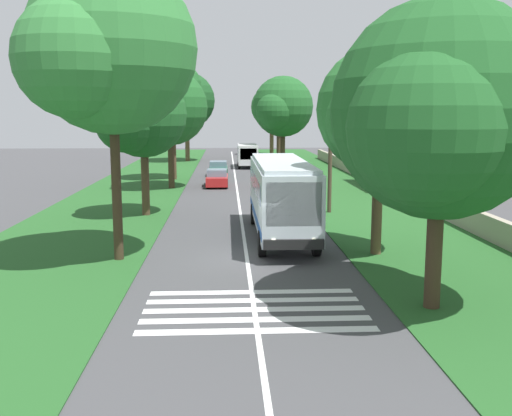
% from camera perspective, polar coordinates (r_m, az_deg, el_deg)
% --- Properties ---
extents(ground, '(160.00, 160.00, 0.00)m').
position_cam_1_polar(ground, '(24.54, -0.87, -4.94)').
color(ground, '#424244').
extents(grass_verge_left, '(120.00, 8.00, 0.04)m').
position_cam_1_polar(grass_verge_left, '(39.93, -13.49, 0.30)').
color(grass_verge_left, '#235623').
rests_on(grass_verge_left, ground).
extents(grass_verge_right, '(120.00, 8.00, 0.04)m').
position_cam_1_polar(grass_verge_right, '(40.27, 10.11, 0.49)').
color(grass_verge_right, '#235623').
rests_on(grass_verge_right, ground).
extents(centre_line, '(110.00, 0.16, 0.01)m').
position_cam_1_polar(centre_line, '(39.25, -1.64, 0.38)').
color(centre_line, silver).
rests_on(centre_line, ground).
extents(coach_bus, '(11.16, 2.62, 3.73)m').
position_cam_1_polar(coach_bus, '(28.53, 2.43, 1.43)').
color(coach_bus, silver).
rests_on(coach_bus, ground).
extents(zebra_crossing, '(4.05, 6.80, 0.01)m').
position_cam_1_polar(zebra_crossing, '(18.40, -0.17, -9.76)').
color(zebra_crossing, silver).
rests_on(zebra_crossing, ground).
extents(trailing_car_0, '(4.30, 1.78, 1.43)m').
position_cam_1_polar(trailing_car_0, '(48.83, -3.78, 2.86)').
color(trailing_car_0, '#B21E1E').
rests_on(trailing_car_0, ground).
extents(trailing_car_1, '(4.30, 1.78, 1.43)m').
position_cam_1_polar(trailing_car_1, '(57.20, -3.65, 3.78)').
color(trailing_car_1, '#145933').
rests_on(trailing_car_1, ground).
extents(trailing_minibus_0, '(6.00, 2.14, 2.53)m').
position_cam_1_polar(trailing_minibus_0, '(66.14, -0.84, 5.28)').
color(trailing_minibus_0, silver).
rests_on(trailing_minibus_0, ground).
extents(roadside_tree_left_0, '(8.33, 7.08, 11.02)m').
position_cam_1_polar(roadside_tree_left_0, '(74.65, -6.92, 10.11)').
color(roadside_tree_left_0, brown).
rests_on(roadside_tree_left_0, grass_verge_left).
extents(roadside_tree_left_1, '(7.27, 5.93, 9.35)m').
position_cam_1_polar(roadside_tree_left_1, '(47.60, -8.51, 9.35)').
color(roadside_tree_left_1, '#3D2D1E').
rests_on(roadside_tree_left_1, grass_verge_left).
extents(roadside_tree_left_2, '(6.29, 5.35, 10.75)m').
position_cam_1_polar(roadside_tree_left_2, '(54.08, -8.25, 11.13)').
color(roadside_tree_left_2, '#4C3826').
rests_on(roadside_tree_left_2, grass_verge_left).
extents(roadside_tree_left_3, '(6.01, 5.03, 8.38)m').
position_cam_1_polar(roadside_tree_left_3, '(34.90, -11.11, 8.63)').
color(roadside_tree_left_3, '#4C3826').
rests_on(roadside_tree_left_3, grass_verge_left).
extents(roadside_tree_left_4, '(7.83, 6.71, 11.77)m').
position_cam_1_polar(roadside_tree_left_4, '(24.37, -14.28, 14.32)').
color(roadside_tree_left_4, '#3D2D1E').
rests_on(roadside_tree_left_4, grass_verge_left).
extents(roadside_tree_right_0, '(5.88, 4.70, 10.16)m').
position_cam_1_polar(roadside_tree_right_0, '(77.21, 2.12, 10.37)').
color(roadside_tree_right_0, '#3D2D1E').
rests_on(roadside_tree_right_0, grass_verge_right).
extents(roadside_tree_right_1, '(6.80, 5.93, 9.81)m').
position_cam_1_polar(roadside_tree_right_1, '(85.64, 1.45, 9.62)').
color(roadside_tree_right_1, brown).
rests_on(roadside_tree_right_1, grass_verge_right).
extents(roadside_tree_right_2, '(7.83, 6.75, 10.07)m').
position_cam_1_polar(roadside_tree_right_2, '(66.89, 2.48, 9.61)').
color(roadside_tree_right_2, '#3D2D1E').
rests_on(roadside_tree_right_2, grass_verge_right).
extents(roadside_tree_right_3, '(7.99, 6.50, 9.28)m').
position_cam_1_polar(roadside_tree_right_3, '(18.42, 16.74, 8.48)').
color(roadside_tree_right_3, '#3D2D1E').
rests_on(roadside_tree_right_3, grass_verge_right).
extents(roadside_tree_right_4, '(6.15, 5.28, 8.71)m').
position_cam_1_polar(roadside_tree_right_4, '(25.09, 11.58, 8.97)').
color(roadside_tree_right_4, brown).
rests_on(roadside_tree_right_4, grass_verge_right).
extents(utility_pole, '(0.24, 1.40, 7.07)m').
position_cam_1_polar(utility_pole, '(35.64, 7.18, 5.43)').
color(utility_pole, '#473828').
rests_on(utility_pole, grass_verge_right).
extents(roadside_wall, '(70.00, 0.40, 1.17)m').
position_cam_1_polar(roadside_wall, '(45.83, 12.89, 2.19)').
color(roadside_wall, '#9E937F').
rests_on(roadside_wall, grass_verge_right).
extents(roadside_building, '(9.35, 9.89, 5.73)m').
position_cam_1_polar(roadside_building, '(49.66, 17.62, 5.15)').
color(roadside_building, tan).
rests_on(roadside_building, ground).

